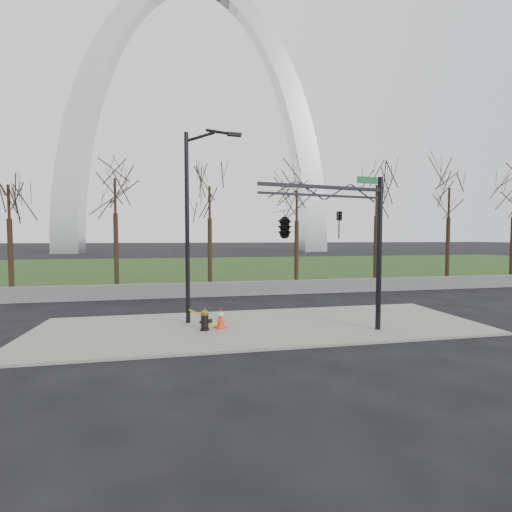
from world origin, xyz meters
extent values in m
plane|color=black|center=(0.00, 0.00, 0.00)|extent=(500.00, 500.00, 0.00)
cube|color=slate|center=(0.00, 0.00, 0.05)|extent=(18.00, 6.00, 0.10)
cube|color=#1C3F17|center=(0.00, 30.00, 0.03)|extent=(120.00, 40.00, 0.06)
cube|color=#59595B|center=(0.00, 8.00, 0.45)|extent=(60.00, 0.30, 0.90)
cylinder|color=black|center=(-2.37, -0.38, 0.13)|extent=(0.35, 0.35, 0.06)
cylinder|color=black|center=(-2.37, -0.38, 0.41)|extent=(0.26, 0.26, 0.61)
cylinder|color=black|center=(-2.16, -0.38, 0.46)|extent=(0.20, 0.16, 0.16)
cylinder|color=black|center=(-2.53, -0.38, 0.43)|extent=(0.10, 0.10, 0.10)
cylinder|color=olive|center=(-2.37, -0.38, 0.73)|extent=(0.31, 0.31, 0.06)
ellipsoid|color=olive|center=(-2.37, -0.38, 0.79)|extent=(0.28, 0.28, 0.21)
cylinder|color=olive|center=(-2.37, -0.38, 0.91)|extent=(0.06, 0.06, 0.08)
cube|color=#FF330D|center=(-1.74, -0.12, 0.12)|extent=(0.53, 0.53, 0.05)
cone|color=#FF330D|center=(-1.74, -0.12, 0.52)|extent=(0.32, 0.32, 0.74)
cylinder|color=white|center=(-1.74, -0.12, 0.65)|extent=(0.24, 0.24, 0.11)
cylinder|color=black|center=(-3.00, 1.01, 4.00)|extent=(0.18, 0.18, 8.00)
cylinder|color=black|center=(-2.45, 1.03, 7.85)|extent=(1.27, 0.17, 0.56)
cylinder|color=black|center=(-1.60, 1.06, 8.10)|extent=(1.21, 0.17, 0.22)
cube|color=black|center=(-1.00, 1.08, 8.05)|extent=(0.61, 0.24, 0.14)
cylinder|color=black|center=(4.28, -1.54, 3.00)|extent=(0.20, 0.20, 6.00)
cube|color=black|center=(1.81, -1.90, 5.50)|extent=(4.97, 0.83, 0.12)
cube|color=black|center=(1.81, -1.90, 5.20)|extent=(4.96, 0.79, 0.08)
cube|color=#0C5926|center=(3.69, -1.63, 5.85)|extent=(0.90, 0.17, 0.25)
imported|color=black|center=(2.50, -1.80, 4.15)|extent=(0.19, 0.22, 1.00)
imported|color=black|center=(0.32, -2.11, 4.15)|extent=(0.88, 2.53, 1.00)
cube|color=#DBB40B|center=(-2.69, 0.31, 0.66)|extent=(0.63, 1.39, 0.08)
cube|color=#DBB40B|center=(-2.05, -0.25, 0.30)|extent=(0.64, 0.27, 0.08)
camera|label=1|loc=(-3.05, -13.93, 3.68)|focal=24.68mm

